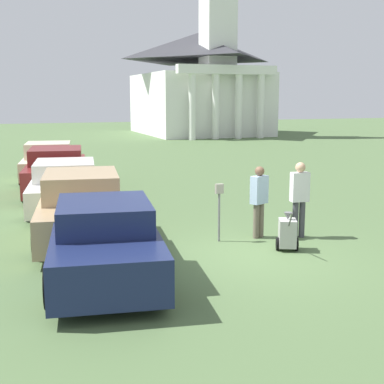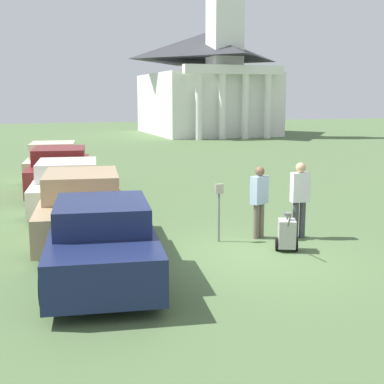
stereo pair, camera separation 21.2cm
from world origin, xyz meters
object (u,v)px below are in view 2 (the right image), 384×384
parked_car_navy (102,240)px  person_supervisor (300,195)px  person_worker (259,198)px  parking_meter (219,202)px  parked_car_tan (82,206)px  parked_car_white (68,185)px  equipment_cart (287,233)px  church (207,75)px  parked_car_cream (54,162)px  parked_car_maroon (61,171)px

parked_car_navy → person_supervisor: person_supervisor is taller
person_worker → person_supervisor: size_ratio=0.95×
parking_meter → person_worker: 1.01m
parked_car_tan → parked_car_white: parked_car_tan is taller
person_worker → person_supervisor: bearing=137.4°
parked_car_navy → person_worker: 4.21m
parking_meter → person_supervisor: 1.93m
equipment_cart → church: size_ratio=0.05×
parked_car_cream → person_supervisor: size_ratio=2.74×
parked_car_navy → church: bearing=75.2°
parked_car_maroon → church: 30.59m
parked_car_tan → church: 36.15m
parked_car_tan → parking_meter: 3.28m
parked_car_navy → parked_car_white: 6.57m
parked_car_white → equipment_cart: parked_car_white is taller
parked_car_white → parked_car_maroon: (0.00, 2.74, 0.08)m
parked_car_navy → parked_car_white: size_ratio=0.93×
parked_car_white → parked_car_tan: bearing=-82.1°
parked_car_tan → equipment_cart: size_ratio=5.37×
parking_meter → equipment_cart: bearing=-46.3°
parked_car_white → person_supervisor: size_ratio=2.94×
person_worker → church: 36.10m
parked_car_maroon → parking_meter: size_ratio=4.01×
parked_car_navy → parked_car_white: bearing=97.9°
person_worker → equipment_cart: (0.11, -1.17, -0.58)m
parking_meter → person_worker: size_ratio=0.79×
parking_meter → person_supervisor: person_supervisor is taller
parked_car_tan → parking_meter: parked_car_tan is taller
person_supervisor → church: (10.13, 34.41, 4.12)m
equipment_cart → parked_car_navy: bearing=-151.9°
person_supervisor → parking_meter: bearing=-3.1°
parked_car_navy → person_supervisor: bearing=22.2°
parked_car_cream → person_supervisor: person_supervisor is taller
parked_car_white → church: (14.94, 29.07, 4.49)m
parking_meter → church: (12.03, 34.11, 4.22)m
parked_car_maroon → church: (14.94, 26.33, 4.41)m
parked_car_navy → equipment_cart: 4.05m
parked_car_white → parked_car_maroon: bearing=97.9°
parked_car_tan → person_worker: person_worker is taller
parked_car_cream → person_supervisor: bearing=-59.2°
parked_car_tan → parked_car_cream: bearing=97.9°
parking_meter → person_supervisor: (1.91, -0.30, 0.09)m
parked_car_maroon → parked_car_cream: parked_car_maroon is taller
parked_car_cream → person_worker: person_worker is taller
parked_car_maroon → equipment_cart: bearing=-57.9°
parked_car_navy → equipment_cart: bearing=12.9°
parked_car_cream → church: size_ratio=0.23×
parked_car_maroon → person_supervisor: (4.81, -8.08, 0.29)m
parked_car_white → equipment_cart: bearing=-49.1°
parked_car_navy → parked_car_maroon: bearing=97.9°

